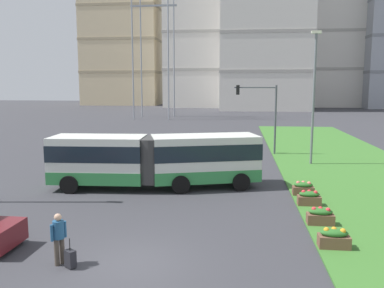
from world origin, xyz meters
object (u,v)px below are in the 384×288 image
Objects in this scene: flower_planter_0 at (334,238)px; flower_planter_1 at (320,216)px; apartment_tower_eastcentre at (329,18)px; pedestrian_crossing at (59,235)px; apartment_tower_centre at (266,1)px; flower_planter_3 at (303,188)px; articulated_bus at (156,159)px; flower_planter_2 at (309,198)px; streetlight_median at (314,93)px; apartment_tower_westcentre at (205,18)px; rolling_suitcase at (70,259)px; traffic_light_far_right at (262,107)px; apartment_tower_west at (122,26)px.

flower_planter_1 is at bearing 90.00° from flower_planter_0.
pedestrian_crossing is at bearing -105.82° from apartment_tower_eastcentre.
apartment_tower_eastcentre is at bearing 43.89° from apartment_tower_centre.
flower_planter_1 and flower_planter_3 have the same top height.
flower_planter_2 is (8.14, -2.77, -1.23)m from articulated_bus.
streetlight_median reaches higher than flower_planter_2.
flower_planter_0 is at bearing -82.54° from apartment_tower_westcentre.
rolling_suitcase reaches higher than flower_planter_0.
flower_planter_0 is at bearing 15.80° from rolling_suitcase.
streetlight_median is 71.69m from apartment_tower_centre.
articulated_bus is 89.90m from apartment_tower_westcentre.
flower_planter_3 is at bearing -83.16° from traffic_light_far_right.
flower_planter_1 is (9.27, 4.77, -0.58)m from pedestrian_crossing.
pedestrian_crossing is 1.58× the size of flower_planter_0.
apartment_tower_centre is at bearing 88.38° from flower_planter_0.
pedestrian_crossing is 110.81m from apartment_tower_west.
flower_planter_2 is (9.27, 7.54, -0.58)m from pedestrian_crossing.
flower_planter_2 is 1.00× the size of flower_planter_3.
apartment_tower_eastcentre reaches higher than traffic_light_far_right.
apartment_tower_west is at bearing 179.20° from apartment_tower_eastcentre.
rolling_suitcase is at bearing -132.58° from flower_planter_3.
flower_planter_0 is 1.00× the size of flower_planter_1.
traffic_light_far_right is (7.28, 22.50, 3.69)m from rolling_suitcase.
traffic_light_far_right is (6.59, 11.98, 2.35)m from articulated_bus.
apartment_tower_westcentre reaches higher than articulated_bus.
flower_planter_3 is 104.96m from apartment_tower_west.
flower_planter_2 is at bearing -91.73° from apartment_tower_centre.
flower_planter_3 is at bearing -6.38° from articulated_bus.
apartment_tower_centre is at bearing 86.52° from traffic_light_far_right.
apartment_tower_eastcentre is (57.28, -0.80, 1.08)m from apartment_tower_west.
streetlight_median is 0.21× the size of apartment_tower_eastcentre.
flower_planter_3 is at bearing 90.00° from flower_planter_0.
pedestrian_crossing is 11.97m from flower_planter_2.
apartment_tower_westcentre is 33.47m from apartment_tower_eastcentre.
streetlight_median is 0.21× the size of apartment_tower_westcentre.
rolling_suitcase is (0.45, -0.20, -0.69)m from pedestrian_crossing.
flower_planter_0 is 98.67m from apartment_tower_westcentre.
pedestrian_crossing is (-1.14, -10.31, -0.65)m from articulated_bus.
apartment_tower_centre is at bearing 82.19° from articulated_bus.
articulated_bus is 2.05× the size of traffic_light_far_right.
flower_planter_0 is 88.36m from apartment_tower_centre.
flower_planter_2 is 101.55m from apartment_tower_eastcentre.
apartment_tower_westcentre reaches higher than streetlight_median.
flower_planter_3 is 81.56m from apartment_tower_centre.
flower_planter_1 is 109.20m from apartment_tower_west.
streetlight_median reaches higher than flower_planter_1.
rolling_suitcase is 13.04m from flower_planter_3.
apartment_tower_westcentre reaches higher than flower_planter_1.
pedestrian_crossing is 0.04× the size of apartment_tower_eastcentre.
pedestrian_crossing is 100.04m from apartment_tower_westcentre.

